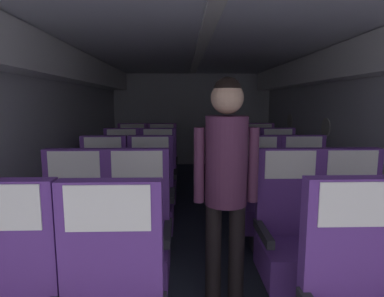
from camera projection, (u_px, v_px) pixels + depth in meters
ground at (201, 225)px, 3.74m from camera, size 3.79×7.79×0.02m
fuselage_shell at (201, 93)px, 3.79m from camera, size 3.67×7.44×2.12m
seat_b_left_window at (74, 242)px, 2.21m from camera, size 0.48×0.47×1.10m
seat_b_left_aisle at (137, 241)px, 2.22m from camera, size 0.48×0.47×1.10m
seat_b_right_aisle at (354, 240)px, 2.24m from camera, size 0.48×0.47×1.10m
seat_b_right_window at (291, 241)px, 2.23m from camera, size 0.48×0.47×1.10m
seat_c_left_window at (103, 202)px, 3.08m from camera, size 0.48×0.47×1.10m
seat_c_left_aisle at (150, 201)px, 3.10m from camera, size 0.48×0.47×1.10m
seat_c_right_aisle at (304, 200)px, 3.13m from camera, size 0.48×0.47×1.10m
seat_c_right_window at (259, 201)px, 3.11m from camera, size 0.48×0.47×1.10m
seat_d_left_window at (121, 180)px, 3.97m from camera, size 0.48×0.47×1.10m
seat_d_left_aisle at (158, 179)px, 3.98m from camera, size 0.48×0.47×1.10m
seat_d_right_aisle at (278, 179)px, 4.02m from camera, size 0.48×0.47×1.10m
seat_d_right_window at (242, 179)px, 4.02m from camera, size 0.48×0.47×1.10m
seat_e_left_window at (132, 165)px, 4.86m from camera, size 0.48×0.47×1.10m
seat_e_left_aisle at (162, 165)px, 4.87m from camera, size 0.48×0.47×1.10m
seat_e_right_aisle at (260, 165)px, 4.92m from camera, size 0.48×0.47×1.10m
seat_e_right_window at (231, 165)px, 4.89m from camera, size 0.48×0.47×1.10m
flight_attendant at (226, 171)px, 2.11m from camera, size 0.43×0.28×1.59m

